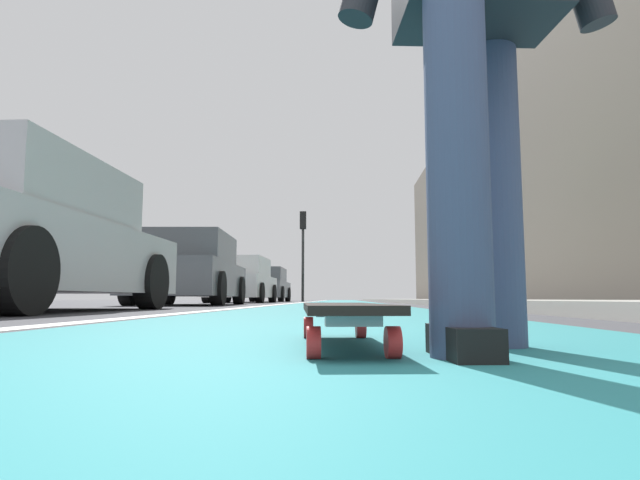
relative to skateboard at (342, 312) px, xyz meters
The scene contains 13 objects.
ground_plane 8.88m from the skateboard, ahead, with size 80.00×80.00×0.00m, color #38383D.
bike_lane_paint 22.88m from the skateboard, ahead, with size 56.00×2.33×0.00m, color #237075.
lane_stripe_white 18.93m from the skateboard, ahead, with size 52.00×0.16×0.01m, color silver.
sidewalk_curb 17.18m from the skateboard, 10.64° to the right, with size 52.00×3.20×0.11m, color #9E9B93.
building_facade 22.26m from the skateboard, 16.78° to the right, with size 40.00×1.20×9.11m, color #5E574D.
skateboard is the anchor object (origin of this frame).
parked_car_near 4.93m from the skateboard, 40.73° to the left, with size 4.24×1.92×1.50m.
parked_car_mid 10.28m from the skateboard, 18.27° to the left, with size 4.26×2.02×1.48m.
parked_car_far 16.48m from the skateboard, 11.64° to the left, with size 4.17×1.91×1.47m.
parked_car_end 22.66m from the skateboard, ahead, with size 4.50×1.91×1.49m.
traffic_light 22.94m from the skateboard, ahead, with size 0.33×0.28×4.08m.
street_tree_mid 10.86m from the skateboard, 15.32° to the right, with size 1.86×1.86×3.90m.
pedestrian_distant 10.36m from the skateboard, 14.45° to the right, with size 0.47×0.73×1.68m.
Camera 1 is at (-0.34, -0.10, 0.13)m, focal length 30.20 mm.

